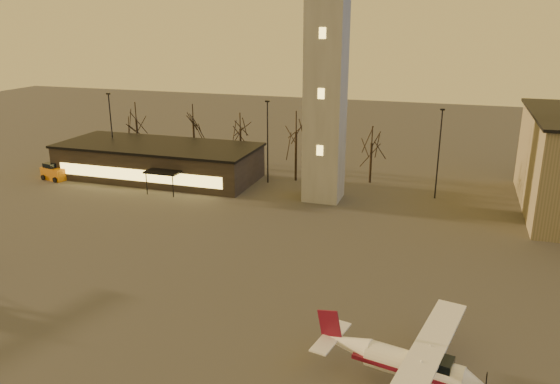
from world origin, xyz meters
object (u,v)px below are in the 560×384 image
at_px(control_tower, 327,49).
at_px(service_cart, 55,173).
at_px(cessna_front, 416,371).
at_px(terminal, 159,161).

relative_size(control_tower, service_cart, 9.00).
relative_size(cessna_front, service_cart, 3.49).
relative_size(terminal, service_cart, 7.01).
xyz_separation_m(control_tower, cessna_front, (12.72, -30.94, -15.14)).
xyz_separation_m(control_tower, terminal, (-21.99, 1.98, -14.17)).
height_order(control_tower, cessna_front, control_tower).
relative_size(control_tower, terminal, 1.28).
bearing_deg(service_cart, cessna_front, -18.58).
distance_m(terminal, service_cart, 13.12).
distance_m(cessna_front, service_cart, 54.51).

